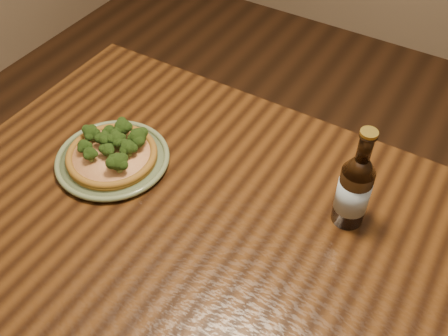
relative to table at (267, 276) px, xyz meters
The scene contains 4 objects.
table is the anchor object (origin of this frame).
plate 0.47m from the table, behind, with size 0.28×0.28×0.02m.
pizza 0.47m from the table, behind, with size 0.22×0.22×0.07m.
beer_bottle 0.28m from the table, 58.24° to the left, with size 0.07×0.07×0.26m.
Camera 1 is at (0.25, -0.50, 1.67)m, focal length 42.00 mm.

